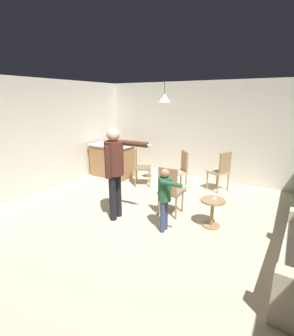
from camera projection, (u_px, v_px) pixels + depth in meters
ground at (150, 224)px, 4.60m from camera, size 7.68×7.68×0.00m
wall_back at (208, 132)px, 6.88m from camera, size 6.40×0.10×2.70m
wall_left at (32, 138)px, 5.80m from camera, size 0.10×6.40×2.70m
kitchen_counter at (112, 160)px, 7.32m from camera, size 1.26×0.66×0.95m
side_table_by_couch at (212, 210)px, 4.42m from camera, size 0.44×0.44×0.52m
person_adult at (115, 164)px, 4.54m from camera, size 0.84×0.54×1.74m
person_child at (165, 193)px, 4.18m from camera, size 0.58×0.34×1.13m
dining_chair_by_counter at (140, 165)px, 6.53m from camera, size 0.57×0.57×1.00m
dining_chair_near_wall at (180, 169)px, 6.14m from camera, size 0.59×0.59×1.00m
dining_chair_centre_back at (221, 170)px, 6.10m from camera, size 0.57×0.57×1.00m
dining_chair_spare at (170, 189)px, 4.79m from camera, size 0.44×0.44×1.00m
spare_remote_on_table at (215, 199)px, 4.36m from camera, size 0.05×0.13×0.04m
ceiling_light_pendant at (164, 98)px, 5.77m from camera, size 0.32×0.32×0.55m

